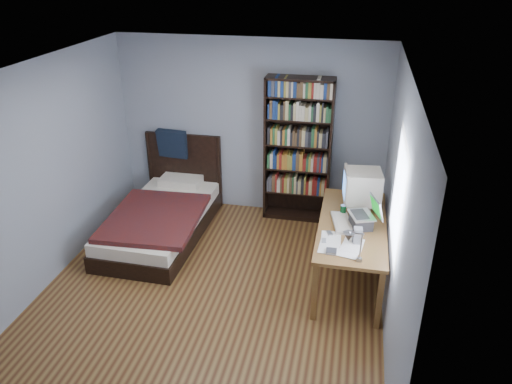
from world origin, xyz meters
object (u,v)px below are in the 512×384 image
laptop (363,219)px  crt_monitor (361,187)px  desk_lamp (351,239)px  bookshelf (298,151)px  soda_can (343,210)px  keyboard (342,223)px  desk (352,226)px  speaker (358,236)px  bed (163,215)px

laptop → crt_monitor: bearing=94.7°
desk_lamp → bookshelf: 2.59m
soda_can → keyboard: bearing=-90.0°
desk → crt_monitor: 0.59m
desk_lamp → bookshelf: bearing=107.9°
laptop → speaker: bearing=-97.6°
bookshelf → keyboard: bearing=-64.0°
soda_can → bookshelf: 1.40m
crt_monitor → speaker: crt_monitor is taller
desk → speaker: size_ratio=9.84×
desk → bed: size_ratio=0.80×
crt_monitor → soda_can: (-0.19, -0.22, -0.21)m
desk → bed: bearing=178.1°
crt_monitor → bookshelf: (-0.88, 0.98, 0.02)m
speaker → crt_monitor: bearing=83.8°
desk → desk_lamp: (-0.02, -1.56, 0.74)m
speaker → soda_can: (-0.18, 0.60, -0.03)m
crt_monitor → bookshelf: size_ratio=0.24×
speaker → soda_can: size_ratio=1.47×
laptop → desk_lamp: 1.07m
soda_can → desk: bearing=68.5°
desk → laptop: laptop is taller
desk_lamp → laptop: bearing=83.1°
soda_can → speaker: bearing=-73.5°
speaker → desk_lamp: bearing=-102.2°
desk_lamp → bed: size_ratio=0.25×
keyboard → crt_monitor: bearing=55.7°
laptop → bed: size_ratio=0.18×
speaker → bookshelf: bearing=110.2°
laptop → bookshelf: bookshelf is taller
keyboard → bookshelf: size_ratio=0.24×
keyboard → desk_lamp: bearing=-96.0°
soda_can → laptop: bearing=-48.3°
crt_monitor → laptop: crt_monitor is taller
keyboard → soda_can: bearing=78.3°
soda_can → bookshelf: bearing=120.1°
desk → laptop: 0.70m
crt_monitor → bed: (-2.59, 0.16, -0.75)m
laptop → keyboard: size_ratio=0.82×
desk → laptop: size_ratio=4.42×
desk → keyboard: bearing=-102.7°
soda_can → bed: size_ratio=0.06×
keyboard → soda_can: size_ratio=4.00×
speaker → bed: (-2.58, 0.98, -0.57)m
desk → soda_can: bearing=-111.5°
desk → bed: bed is taller
desk → speaker: speaker is taller
desk_lamp → speaker: bearing=83.5°
crt_monitor → soda_can: crt_monitor is taller
keyboard → soda_can: (0.00, 0.23, 0.04)m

